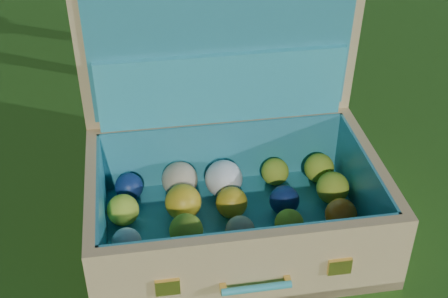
% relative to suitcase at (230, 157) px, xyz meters
% --- Properties ---
extents(ground, '(60.00, 60.00, 0.00)m').
position_rel_suitcase_xyz_m(ground, '(-0.15, -0.02, -0.18)').
color(ground, '#215114').
rests_on(ground, ground).
extents(suitcase, '(0.73, 0.58, 0.64)m').
position_rel_suitcase_xyz_m(suitcase, '(0.00, 0.00, 0.00)').
color(suitcase, '#D7B373').
rests_on(suitcase, ground).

